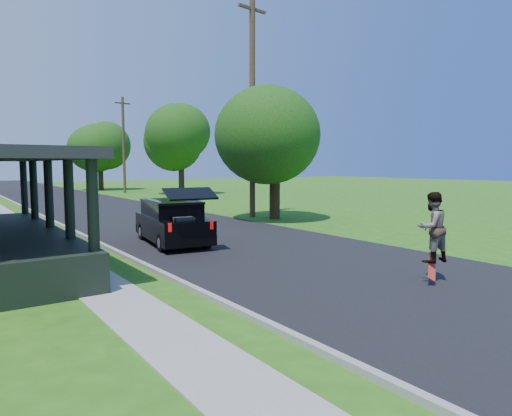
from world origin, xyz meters
TOP-DOWN VIEW (x-y plane):
  - ground at (0.00, 0.00)m, footprint 140.00×140.00m
  - street at (0.00, 20.00)m, footprint 8.00×120.00m
  - curb at (-4.05, 20.00)m, footprint 0.15×120.00m
  - sidewalk at (-5.60, 20.00)m, footprint 1.30×120.00m
  - black_suv at (-1.87, 5.96)m, footprint 2.24×4.56m
  - skateboarder at (0.83, -2.32)m, footprint 0.88×0.73m
  - skateboard at (0.75, -2.42)m, footprint 0.61×0.40m
  - tree_right_near at (5.46, 9.79)m, footprint 6.04×5.74m
  - tree_right_mid at (10.12, 30.09)m, footprint 5.67×5.66m
  - tree_right_far at (6.11, 41.64)m, footprint 6.68×6.46m
  - utility_pole_near at (5.14, 11.23)m, footprint 1.81×0.39m
  - utility_pole_far at (6.55, 35.18)m, footprint 1.59×0.33m

SIDE VIEW (x-z plane):
  - ground at x=0.00m, z-range 0.00..0.00m
  - street at x=0.00m, z-range -0.01..0.01m
  - curb at x=-4.05m, z-range -0.06..0.06m
  - sidewalk at x=-5.60m, z-range -0.01..0.01m
  - skateboard at x=0.75m, z-range 0.08..0.69m
  - black_suv at x=-1.87m, z-range -0.24..1.80m
  - skateboarder at x=0.83m, z-range 0.49..2.13m
  - utility_pole_far at x=6.55m, z-range 0.14..9.35m
  - tree_right_near at x=5.46m, z-range 1.10..8.56m
  - tree_right_far at x=6.11m, z-range 1.13..9.37m
  - tree_right_mid at x=10.12m, z-range 1.34..9.75m
  - utility_pole_near at x=5.14m, z-range 0.16..11.48m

